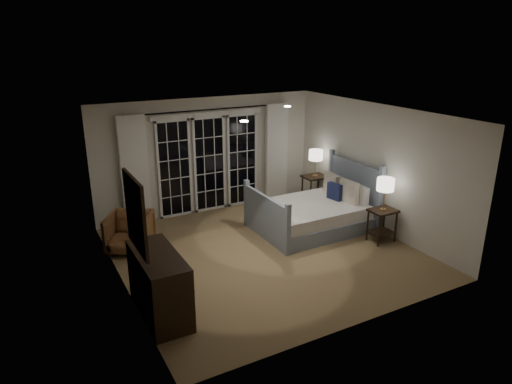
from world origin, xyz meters
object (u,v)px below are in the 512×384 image
nightstand_right (315,186)px  lamp_left (386,185)px  nightstand_left (382,221)px  armchair (130,232)px  lamp_right (316,155)px  bed (314,213)px  dresser (159,285)px

nightstand_right → lamp_left: lamp_left is taller
nightstand_left → nightstand_right: size_ratio=0.92×
nightstand_right → armchair: size_ratio=0.90×
lamp_left → armchair: lamp_left is taller
nightstand_left → lamp_left: bearing=0.0°
lamp_right → armchair: lamp_right is taller
bed → nightstand_right: 1.40m
lamp_right → armchair: 4.43m
nightstand_left → dresser: 4.42m
nightstand_right → dresser: 5.17m
lamp_right → nightstand_right: bearing=180.0°
lamp_left → dresser: size_ratio=0.47×
nightstand_right → nightstand_left: bearing=-91.4°
nightstand_left → nightstand_right: nightstand_right is taller
bed → nightstand_left: (0.76, -1.12, 0.10)m
nightstand_right → lamp_right: size_ratio=1.14×
lamp_left → dresser: (-4.41, -0.36, -0.67)m
dresser → nightstand_left: bearing=4.6°
bed → nightstand_left: size_ratio=3.41×
lamp_left → lamp_right: bearing=88.6°
nightstand_left → dresser: dresser is taller
bed → nightstand_right: size_ratio=3.15×
nightstand_right → lamp_right: lamp_right is taller
nightstand_right → dresser: bearing=-149.6°
nightstand_left → dresser: bearing=-175.4°
bed → nightstand_left: bearing=-55.9°
bed → lamp_left: (0.76, -1.12, 0.80)m
armchair → nightstand_left: bearing=7.5°
bed → armchair: 3.60m
nightstand_right → bed: bearing=-125.6°
nightstand_left → nightstand_right: 2.26m
nightstand_left → lamp_left: size_ratio=1.04×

